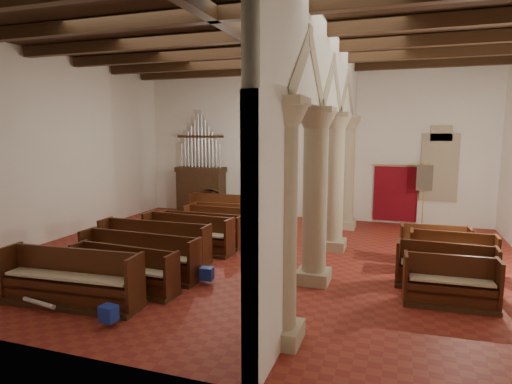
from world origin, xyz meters
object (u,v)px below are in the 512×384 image
Objects in this scene: processional_banner at (423,208)px; aisle_pew_0 at (450,289)px; pipe_organ at (201,182)px; lectern at (213,204)px; nave_pew_0 at (71,287)px.

processional_banner reaches higher than aisle_pew_0.
pipe_organ is 8.99m from processional_banner.
processional_banner reaches higher than lectern.
pipe_organ is 3.59× the size of lectern.
lectern is 0.67× the size of aisle_pew_0.
pipe_organ reaches higher than aisle_pew_0.
aisle_pew_0 is (0.24, -6.97, -0.47)m from processional_banner.
pipe_organ is 1.43× the size of nave_pew_0.
pipe_organ is at bearing 138.82° from aisle_pew_0.
processional_banner is 1.38× the size of aisle_pew_0.
nave_pew_0 reaches higher than aisle_pew_0.
nave_pew_0 is at bearing -79.40° from pipe_organ.
pipe_organ is 11.89m from aisle_pew_0.
pipe_organ is 1.74× the size of processional_banner.
pipe_organ is 2.40× the size of aisle_pew_0.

